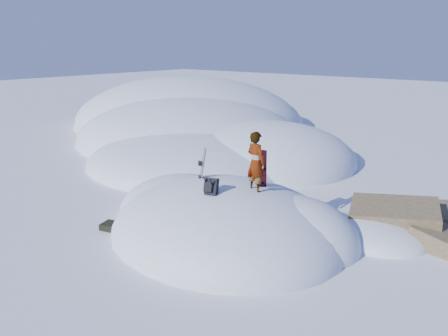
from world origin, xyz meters
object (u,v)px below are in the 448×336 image
Objects in this scene: backpack at (211,187)px; snowboard_dark at (201,172)px; person at (256,162)px; snowboard_red at (261,179)px.

snowboard_dark is at bearing 120.28° from backpack.
backpack is at bearing 67.42° from person.
person is (1.93, 0.03, 0.62)m from snowboard_dark.
snowboard_red is 1.87m from snowboard_dark.
snowboard_red is 0.78m from person.
snowboard_dark is 2.03m from person.
snowboard_red reaches higher than backpack.
snowboard_red is 1.16× the size of snowboard_dark.
person reaches higher than backpack.
snowboard_dark is 1.57m from backpack.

